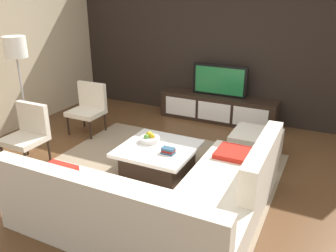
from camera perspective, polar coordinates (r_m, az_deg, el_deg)
name	(u,v)px	position (r m, az deg, el deg)	size (l,w,h in m)	color
ground_plane	(161,176)	(4.84, -1.10, -8.17)	(14.00, 14.00, 0.00)	brown
feature_wall_back	(226,45)	(6.79, 9.52, 12.87)	(6.40, 0.12, 2.80)	black
area_rug	(155,174)	(4.88, -2.15, -7.85)	(3.17, 2.80, 0.01)	gray
media_console	(218,108)	(6.77, 8.16, 2.90)	(2.22, 0.49, 0.50)	black
television	(219,80)	(6.62, 8.42, 7.37)	(1.04, 0.06, 0.59)	black
sectional_couch	(165,201)	(3.80, -0.43, -12.21)	(2.48, 2.29, 0.84)	beige
coffee_table	(158,158)	(4.86, -1.63, -5.32)	(1.01, 0.99, 0.38)	black
accent_chair_near	(28,130)	(5.43, -21.90, -0.67)	(0.54, 0.52, 0.87)	black
floor_lamp	(16,53)	(5.93, -23.61, 10.87)	(0.34, 0.34, 1.73)	#A5A5AA
ottoman	(256,145)	(5.42, 14.12, -3.04)	(0.70, 0.70, 0.40)	beige
fruit_bowl	(150,138)	(4.93, -2.99, -2.05)	(0.28, 0.28, 0.14)	silver
accent_chair_far	(89,105)	(6.28, -12.84, 3.36)	(0.56, 0.50, 0.87)	black
book_stack	(168,151)	(4.58, 0.04, -4.06)	(0.17, 0.14, 0.08)	#2D516B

